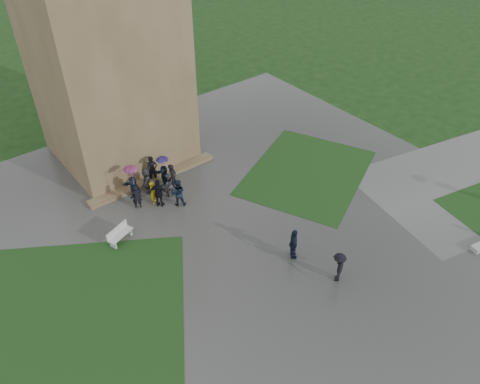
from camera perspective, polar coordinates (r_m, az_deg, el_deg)
ground at (r=24.43m, az=2.18°, el=-10.23°), size 120.00×120.00×0.00m
plaza at (r=25.48m, az=-0.73°, el=-7.60°), size 34.00×34.00×0.02m
lawn_inset_left at (r=24.46m, az=-20.24°, el=-13.27°), size 14.10×13.46×0.01m
lawn_inset_right at (r=31.61m, az=8.20°, el=2.38°), size 11.12×10.15×0.01m
tower at (r=30.71m, az=-16.73°, el=19.00°), size 8.00×8.00×18.00m
tower_plinth at (r=31.05m, az=-10.47°, el=1.61°), size 9.00×0.80×0.22m
bench at (r=26.76m, az=-14.48°, el=-5.00°), size 1.64×1.03×0.91m
visitor_cluster at (r=28.96m, az=-10.57°, el=1.20°), size 3.59×3.78×2.62m
pedestrian_mid at (r=24.85m, az=6.54°, el=-6.32°), size 1.13×1.24×1.85m
pedestrian_near at (r=24.12m, az=11.91°, el=-8.95°), size 1.26×1.13×1.75m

